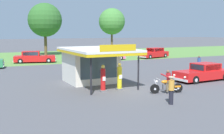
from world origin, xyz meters
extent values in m
plane|color=#4C4C51|center=(0.00, 0.00, 0.00)|extent=(300.00, 300.00, 0.00)
cube|color=#56843D|center=(0.00, 30.00, 0.00)|extent=(120.00, 24.00, 0.01)
cube|color=silver|center=(-1.37, 4.27, 1.35)|extent=(3.82, 3.53, 2.69)
cube|color=#384C56|center=(-1.37, 2.52, 1.40)|extent=(3.05, 0.05, 1.72)
cube|color=silver|center=(-1.37, 2.79, 2.77)|extent=(4.52, 6.98, 0.16)
cube|color=gold|center=(-1.37, 2.79, 2.59)|extent=(4.52, 6.98, 0.18)
cube|color=gold|center=(-1.37, -0.67, 3.07)|extent=(2.67, 0.08, 0.44)
cylinder|color=black|center=(0.43, -0.30, 1.35)|extent=(0.12, 0.12, 2.69)
cylinder|color=black|center=(-3.18, -0.30, 1.35)|extent=(0.12, 0.12, 2.69)
cube|color=slate|center=(-2.02, 0.36, 0.05)|extent=(0.44, 0.44, 0.10)
cylinder|color=red|center=(-2.02, 0.36, 0.84)|extent=(0.34, 0.34, 1.48)
cube|color=white|center=(-2.02, 0.18, 0.92)|extent=(0.22, 0.02, 0.28)
sphere|color=#EACC4C|center=(-2.02, 0.36, 1.72)|extent=(0.26, 0.26, 0.26)
cube|color=slate|center=(-0.73, 0.36, 0.05)|extent=(0.44, 0.44, 0.10)
cylinder|color=yellow|center=(-0.73, 0.36, 0.88)|extent=(0.34, 0.34, 1.56)
cube|color=white|center=(-0.73, 0.18, 0.96)|extent=(0.22, 0.02, 0.28)
sphere|color=#EACC4C|center=(-0.73, 0.36, 1.80)|extent=(0.26, 0.26, 0.26)
cylinder|color=black|center=(0.82, -1.80, 0.32)|extent=(0.64, 0.27, 0.64)
cylinder|color=silver|center=(0.82, -1.80, 0.32)|extent=(0.19, 0.16, 0.16)
cylinder|color=black|center=(2.41, -2.25, 0.32)|extent=(0.64, 0.27, 0.64)
cylinder|color=silver|center=(2.41, -2.25, 0.32)|extent=(0.19, 0.16, 0.16)
ellipsoid|color=orange|center=(1.52, -2.00, 0.78)|extent=(0.60, 0.38, 0.24)
cube|color=#59595E|center=(1.56, -2.01, 0.42)|extent=(0.49, 0.35, 0.36)
cube|color=black|center=(1.85, -2.09, 0.72)|extent=(0.53, 0.38, 0.10)
cylinder|color=silver|center=(0.91, -1.83, 0.60)|extent=(0.37, 0.17, 0.71)
cylinder|color=silver|center=(1.03, -1.86, 0.98)|extent=(0.22, 0.68, 0.04)
sphere|color=silver|center=(0.93, -1.84, 0.82)|extent=(0.16, 0.16, 0.16)
cube|color=orange|center=(2.36, -2.24, 0.44)|extent=(0.47, 0.29, 0.12)
cylinder|color=silver|center=(1.91, -2.26, 0.28)|extent=(0.70, 0.27, 0.18)
cube|color=brown|center=(1.79, -2.08, 0.78)|extent=(0.48, 0.44, 0.14)
cylinder|color=brown|center=(1.55, -2.18, 0.38)|extent=(0.18, 0.26, 0.56)
cylinder|color=brown|center=(1.64, -1.87, 0.38)|extent=(0.18, 0.26, 0.56)
cylinder|color=#B21E23|center=(1.75, -2.06, 1.09)|extent=(0.48, 0.42, 0.60)
sphere|color=brown|center=(1.69, -2.05, 1.47)|extent=(0.22, 0.22, 0.22)
cylinder|color=#B21E23|center=(1.46, -2.19, 1.18)|extent=(0.54, 0.23, 0.31)
cylinder|color=#B21E23|center=(1.57, -1.81, 1.18)|extent=(0.54, 0.23, 0.31)
cube|color=red|center=(7.37, 0.61, 0.53)|extent=(5.17, 2.17, 0.71)
cube|color=red|center=(7.69, 0.62, 1.18)|extent=(2.10, 1.79, 0.59)
cube|color=#283847|center=(6.70, 0.57, 1.18)|extent=(0.11, 1.50, 0.47)
cube|color=#283847|center=(7.73, -0.21, 1.18)|extent=(1.72, 0.11, 0.45)
cube|color=#283847|center=(7.65, 1.46, 1.18)|extent=(1.72, 0.11, 0.45)
cube|color=silver|center=(4.80, 0.48, 0.30)|extent=(0.21, 1.84, 0.18)
cube|color=silver|center=(9.94, 0.73, 0.30)|extent=(0.21, 1.84, 0.18)
sphere|color=white|center=(4.82, -0.14, 0.57)|extent=(0.18, 0.18, 0.18)
sphere|color=white|center=(4.76, 1.10, 0.57)|extent=(0.18, 0.18, 0.18)
cylinder|color=black|center=(5.69, -0.38, 0.33)|extent=(0.67, 0.23, 0.66)
cylinder|color=silver|center=(5.69, -0.38, 0.33)|extent=(0.31, 0.23, 0.30)
cylinder|color=black|center=(5.60, 1.43, 0.33)|extent=(0.67, 0.23, 0.66)
cylinder|color=silver|center=(5.60, 1.43, 0.33)|extent=(0.31, 0.23, 0.30)
cylinder|color=black|center=(9.05, 1.59, 0.33)|extent=(0.67, 0.23, 0.66)
cylinder|color=silver|center=(9.05, 1.59, 0.33)|extent=(0.31, 0.23, 0.30)
cube|color=silver|center=(-6.99, 16.83, 0.30)|extent=(0.38, 1.73, 0.18)
sphere|color=white|center=(-6.89, 17.40, 0.64)|extent=(0.18, 0.18, 0.18)
sphere|color=white|center=(-7.07, 16.25, 0.64)|extent=(0.18, 0.18, 0.18)
cube|color=red|center=(15.66, 19.86, 0.58)|extent=(5.65, 3.17, 0.79)
cube|color=red|center=(16.06, 19.96, 1.27)|extent=(2.69, 2.20, 0.60)
cube|color=#283847|center=(14.94, 19.67, 1.27)|extent=(0.41, 1.44, 0.48)
cube|color=#283847|center=(16.27, 19.17, 1.27)|extent=(1.94, 0.53, 0.46)
cube|color=#283847|center=(15.86, 20.75, 1.27)|extent=(1.94, 0.53, 0.46)
cube|color=silver|center=(13.05, 19.18, 0.30)|extent=(0.56, 1.77, 0.18)
cube|color=silver|center=(18.28, 20.53, 0.30)|extent=(0.56, 1.77, 0.18)
sphere|color=white|center=(13.19, 18.59, 0.62)|extent=(0.18, 0.18, 0.18)
sphere|color=white|center=(12.89, 19.77, 0.62)|extent=(0.18, 0.18, 0.18)
cylinder|color=black|center=(14.12, 18.54, 0.33)|extent=(0.69, 0.36, 0.66)
cylinder|color=silver|center=(14.12, 18.54, 0.33)|extent=(0.34, 0.29, 0.30)
cylinder|color=black|center=(13.68, 20.26, 0.33)|extent=(0.69, 0.36, 0.66)
cylinder|color=silver|center=(13.68, 20.26, 0.33)|extent=(0.34, 0.29, 0.30)
cylinder|color=black|center=(17.65, 19.45, 0.33)|extent=(0.69, 0.36, 0.66)
cylinder|color=silver|center=(17.65, 19.45, 0.33)|extent=(0.34, 0.29, 0.30)
cylinder|color=black|center=(17.20, 21.17, 0.33)|extent=(0.69, 0.36, 0.66)
cylinder|color=silver|center=(17.20, 21.17, 0.33)|extent=(0.34, 0.29, 0.30)
cube|color=red|center=(-2.64, 21.09, 0.56)|extent=(5.61, 3.16, 0.76)
cube|color=red|center=(-3.12, 21.21, 1.25)|extent=(2.59, 2.19, 0.61)
cube|color=#283847|center=(-2.05, 20.94, 1.25)|extent=(0.41, 1.47, 0.49)
cube|color=#283847|center=(-2.92, 22.02, 1.25)|extent=(1.86, 0.49, 0.46)
cube|color=#283847|center=(-3.33, 20.40, 1.25)|extent=(1.86, 0.49, 0.46)
cube|color=silver|center=(-0.04, 20.43, 0.30)|extent=(0.56, 1.81, 0.18)
cube|color=silver|center=(-5.24, 21.74, 0.30)|extent=(0.56, 1.81, 0.18)
sphere|color=white|center=(0.12, 21.03, 0.60)|extent=(0.18, 0.18, 0.18)
sphere|color=white|center=(-0.18, 19.83, 0.60)|extent=(0.18, 0.18, 0.18)
cylinder|color=black|center=(-0.67, 21.52, 0.33)|extent=(0.69, 0.35, 0.66)
cylinder|color=silver|center=(-0.67, 21.52, 0.33)|extent=(0.34, 0.29, 0.30)
cylinder|color=black|center=(-1.11, 19.77, 0.33)|extent=(0.69, 0.35, 0.66)
cylinder|color=silver|center=(-1.11, 19.77, 0.33)|extent=(0.34, 0.29, 0.30)
cylinder|color=black|center=(-4.17, 22.40, 0.33)|extent=(0.69, 0.35, 0.66)
cylinder|color=silver|center=(-4.17, 22.40, 0.33)|extent=(0.34, 0.29, 0.30)
cylinder|color=black|center=(-4.61, 20.65, 0.33)|extent=(0.69, 0.35, 0.66)
cylinder|color=silver|center=(-4.61, 20.65, 0.33)|extent=(0.34, 0.29, 0.30)
cube|color=#E55993|center=(7.87, 20.04, 0.55)|extent=(4.83, 2.47, 0.74)
cube|color=#E55993|center=(8.23, 19.99, 1.19)|extent=(2.14, 1.88, 0.53)
cube|color=#283847|center=(7.29, 20.12, 1.19)|extent=(0.24, 1.43, 0.42)
cube|color=#283847|center=(8.12, 19.20, 1.19)|extent=(1.63, 0.26, 0.40)
cube|color=#283847|center=(8.34, 20.78, 1.19)|extent=(1.63, 0.26, 0.40)
cube|color=silver|center=(5.55, 20.36, 0.30)|extent=(0.36, 1.76, 0.18)
cube|color=silver|center=(10.18, 19.71, 0.30)|extent=(0.36, 1.76, 0.18)
sphere|color=white|center=(5.46, 19.78, 0.59)|extent=(0.18, 0.18, 0.18)
sphere|color=white|center=(5.63, 20.95, 0.59)|extent=(0.18, 0.18, 0.18)
cylinder|color=black|center=(6.19, 19.40, 0.33)|extent=(0.68, 0.29, 0.66)
cylinder|color=silver|center=(6.19, 19.40, 0.33)|extent=(0.32, 0.26, 0.30)
cylinder|color=black|center=(6.43, 21.11, 0.33)|extent=(0.68, 0.29, 0.66)
cylinder|color=silver|center=(6.43, 21.11, 0.33)|extent=(0.32, 0.26, 0.30)
cylinder|color=black|center=(9.30, 18.96, 0.33)|extent=(0.68, 0.29, 0.66)
cylinder|color=silver|center=(9.30, 18.96, 0.33)|extent=(0.32, 0.26, 0.30)
cylinder|color=black|center=(9.54, 20.68, 0.33)|extent=(0.68, 0.29, 0.66)
cylinder|color=silver|center=(9.54, 20.68, 0.33)|extent=(0.32, 0.26, 0.30)
cylinder|color=black|center=(0.02, -4.55, 0.41)|extent=(0.26, 0.26, 0.82)
cylinder|color=gold|center=(0.02, -4.55, 1.11)|extent=(0.34, 0.34, 0.58)
sphere|color=beige|center=(0.02, -4.55, 1.51)|extent=(0.22, 0.22, 0.22)
cylinder|color=beige|center=(0.02, -4.55, 1.59)|extent=(0.35, 0.35, 0.02)
cylinder|color=black|center=(11.83, 5.75, 0.39)|extent=(0.26, 0.26, 0.78)
cylinder|color=#2D4C8C|center=(11.83, 5.75, 1.05)|extent=(0.34, 0.34, 0.55)
sphere|color=brown|center=(11.83, 5.75, 1.43)|extent=(0.21, 0.21, 0.21)
cylinder|color=brown|center=(1.33, 31.86, 1.98)|extent=(0.50, 0.50, 3.96)
sphere|color=#2D6028|center=(1.33, 31.86, 6.14)|extent=(5.81, 5.81, 5.81)
cylinder|color=brown|center=(14.11, 31.69, 2.09)|extent=(0.38, 0.38, 4.19)
sphere|color=#427F38|center=(14.11, 31.69, 6.08)|extent=(5.04, 5.04, 5.04)
camera|label=1|loc=(-9.96, -17.11, 4.14)|focal=45.02mm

